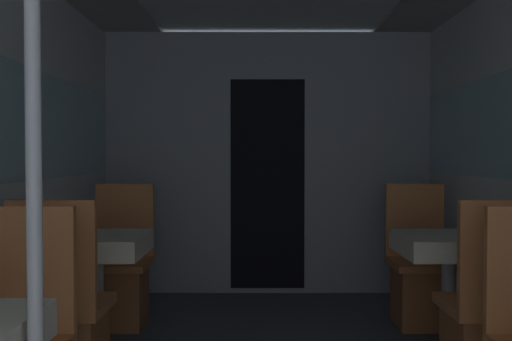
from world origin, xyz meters
name	(u,v)px	position (x,y,z in m)	size (l,w,h in m)	color
bulkhead_far	(266,164)	(0.00, 3.97, 1.13)	(2.81, 0.09, 2.26)	gray
support_pole_left_0	(33,180)	(-0.73, 0.60, 1.13)	(0.04, 0.04, 2.26)	silver
dining_table_left_1	(95,253)	(-1.06, 2.41, 0.61)	(0.59, 0.59, 0.72)	#4C4C51
chair_left_near_1	(63,335)	(-1.06, 1.83, 0.30)	(0.42, 0.42, 0.99)	#9C5B31
chair_left_far_1	(119,283)	(-1.06, 3.00, 0.30)	(0.42, 0.42, 0.99)	#9C5B31
dining_table_right_1	(448,253)	(1.06, 2.41, 0.61)	(0.59, 0.59, 0.72)	#4C4C51
chair_right_near_1	(487,335)	(1.06, 1.83, 0.30)	(0.42, 0.42, 0.99)	#9C5B31
chair_right_far_1	(419,283)	(1.06, 3.00, 0.30)	(0.42, 0.42, 0.99)	#9C5B31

